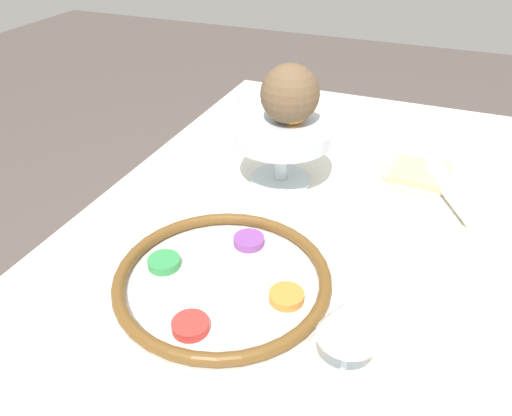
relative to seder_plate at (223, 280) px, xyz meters
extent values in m
cube|color=silver|center=(0.26, -0.07, -0.38)|extent=(1.26, 0.83, 0.74)
cylinder|color=silver|center=(0.00, 0.00, -0.01)|extent=(0.34, 0.34, 0.01)
torus|color=brown|center=(0.00, 0.00, 0.00)|extent=(0.34, 0.34, 0.02)
cylinder|color=#844299|center=(0.10, 0.00, 0.00)|extent=(0.05, 0.05, 0.01)
cylinder|color=#33934C|center=(0.00, 0.10, 0.00)|extent=(0.05, 0.05, 0.01)
cylinder|color=red|center=(-0.10, 0.00, 0.00)|extent=(0.05, 0.05, 0.01)
cylinder|color=orange|center=(0.00, -0.10, 0.00)|extent=(0.05, 0.05, 0.01)
cylinder|color=silver|center=(-0.09, -0.21, -0.01)|extent=(0.07, 0.07, 0.00)
cylinder|color=silver|center=(-0.09, -0.21, 0.02)|extent=(0.01, 0.01, 0.07)
cone|color=silver|center=(-0.09, -0.21, 0.09)|extent=(0.08, 0.08, 0.07)
cylinder|color=silver|center=(0.34, 0.03, -0.01)|extent=(0.13, 0.13, 0.01)
cylinder|color=silver|center=(0.34, 0.03, 0.04)|extent=(0.03, 0.03, 0.09)
cylinder|color=silver|center=(0.34, 0.03, 0.09)|extent=(0.20, 0.20, 0.03)
sphere|color=orange|center=(0.36, 0.02, 0.15)|extent=(0.08, 0.08, 0.08)
sphere|color=brown|center=(0.37, 0.02, 0.17)|extent=(0.12, 0.12, 0.12)
cylinder|color=beige|center=(0.46, -0.24, -0.01)|extent=(0.16, 0.16, 0.01)
cube|color=#D1B784|center=(0.46, -0.24, 0.00)|extent=(0.12, 0.12, 0.01)
cylinder|color=white|center=(0.40, -0.31, 0.00)|extent=(0.19, 0.12, 0.04)
cylinder|color=silver|center=(0.51, 0.08, 0.01)|extent=(0.08, 0.08, 0.06)
cylinder|color=silver|center=(0.63, 0.21, 0.01)|extent=(0.08, 0.08, 0.06)
camera|label=1|loc=(-0.52, -0.27, 0.52)|focal=35.00mm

